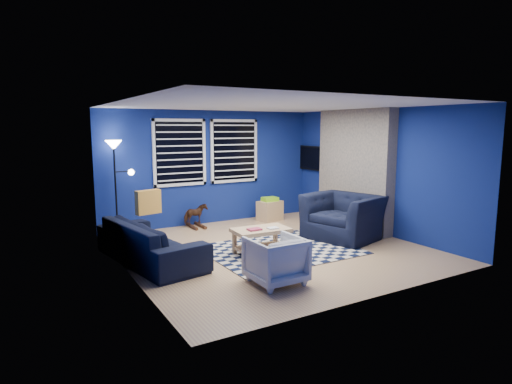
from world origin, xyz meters
The scene contains 18 objects.
floor centered at (0.00, 0.00, 0.00)m, with size 5.00×5.00×0.00m, color tan.
ceiling centered at (0.00, 0.00, 2.50)m, with size 5.00×5.00×0.00m, color white.
wall_back centered at (0.00, 2.50, 1.25)m, with size 5.00×5.00×0.00m, color navy.
wall_left centered at (-2.50, 0.00, 1.25)m, with size 5.00×5.00×0.00m, color navy.
wall_right centered at (2.50, 0.00, 1.25)m, with size 5.00×5.00×0.00m, color navy.
fireplace centered at (2.36, 0.50, 1.20)m, with size 0.65×2.00×2.50m.
window_left centered at (-0.75, 2.46, 1.60)m, with size 1.17×0.06×1.42m.
window_right centered at (0.55, 2.46, 1.60)m, with size 1.17×0.06×1.42m.
tv centered at (2.45, 2.00, 1.40)m, with size 0.07×1.00×0.58m.
rug centered at (0.09, -0.13, 0.01)m, with size 2.50×2.00×0.02m, color black.
sofa centered at (-2.05, 0.37, 0.33)m, with size 0.89×2.27×0.66m, color black.
armchair_big centered at (1.58, -0.07, 0.43)m, with size 1.14×1.31×0.85m, color black.
armchair_bent centered at (-0.84, -1.44, 0.33)m, with size 0.70×0.72×0.65m, color gray.
rocking_horse centered at (-0.52, 2.24, 0.29)m, with size 0.51×0.23×0.43m, color #4A2B17.
coffee_table centered at (-0.32, -0.18, 0.32)m, with size 0.97×0.60×0.47m.
cabinet centered at (1.23, 2.02, 0.24)m, with size 0.61×0.47×0.54m.
floor_lamp centered at (-2.13, 2.25, 1.54)m, with size 0.51×0.32×1.89m.
throw_pillow centered at (-1.90, 0.94, 0.87)m, with size 0.43×0.13×0.41m, color gold.
Camera 1 is at (-3.91, -6.19, 2.12)m, focal length 30.00 mm.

